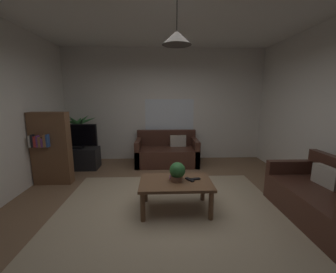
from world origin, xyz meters
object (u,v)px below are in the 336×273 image
potted_plant_on_table (177,171)px  coffee_table (176,186)px  tv (77,136)px  pendant_lamp (177,38)px  bookshelf_corner (51,148)px  couch_right_side (325,202)px  remote_on_table_0 (190,180)px  couch_under_window (167,153)px  potted_palm_corner (80,139)px  remote_on_table_1 (195,179)px  book_on_table_1 (174,177)px  book_on_table_0 (174,178)px  tv_stand (79,158)px

potted_plant_on_table → coffee_table: bearing=-164.0°
tv → pendant_lamp: bearing=-41.7°
potted_plant_on_table → bookshelf_corner: (-2.34, 1.08, 0.10)m
couch_right_side → remote_on_table_0: size_ratio=9.48×
couch_under_window → potted_palm_corner: bearing=174.4°
remote_on_table_0 → couch_under_window: bearing=63.9°
remote_on_table_1 → pendant_lamp: 1.98m
couch_under_window → remote_on_table_1: couch_under_window is taller
coffee_table → book_on_table_1: bearing=108.4°
book_on_table_0 → tv_stand: size_ratio=0.14×
book_on_table_0 → tv_stand: (-2.11, 1.85, -0.22)m
couch_under_window → tv_stand: couch_under_window is taller
couch_under_window → potted_plant_on_table: (0.07, -2.19, 0.34)m
coffee_table → tv_stand: tv_stand is taller
book_on_table_0 → potted_palm_corner: potted_palm_corner is taller
couch_right_side → tv_stand: bearing=-118.7°
bookshelf_corner → book_on_table_1: bearing=-23.7°
remote_on_table_1 → pendant_lamp: bearing=-95.0°
book_on_table_0 → potted_plant_on_table: 0.16m
potted_plant_on_table → tv: tv is taller
tv → pendant_lamp: (2.14, -1.90, 1.64)m
book_on_table_1 → remote_on_table_1: bearing=-6.7°
tv → bookshelf_corner: bearing=-102.8°
book_on_table_1 → pendant_lamp: pendant_lamp is taller
couch_right_side → remote_on_table_0: (-1.80, 0.37, 0.20)m
remote_on_table_1 → potted_palm_corner: potted_palm_corner is taller
couch_under_window → bookshelf_corner: size_ratio=1.09×
bookshelf_corner → pendant_lamp: size_ratio=2.53×
tv_stand → bookshelf_corner: bearing=-102.5°
potted_palm_corner → pendant_lamp: bearing=-46.6°
potted_palm_corner → book_on_table_1: bearing=-46.1°
potted_plant_on_table → tv_stand: potted_plant_on_table is taller
book_on_table_0 → remote_on_table_1: size_ratio=0.81×
couch_under_window → coffee_table: 2.20m
book_on_table_0 → tv: 2.81m
book_on_table_1 → tv: bearing=139.1°
couch_under_window → coffee_table: (0.05, -2.19, 0.11)m
couch_under_window → tv: tv is taller
book_on_table_1 → remote_on_table_0: 0.24m
book_on_table_1 → tv: (-2.11, 1.83, 0.30)m
remote_on_table_0 → pendant_lamp: pendant_lamp is taller
bookshelf_corner → coffee_table: bearing=-25.0°
bookshelf_corner → tv: bearing=77.2°
remote_on_table_1 → tv: size_ratio=0.18×
book_on_table_0 → bookshelf_corner: bookshelf_corner is taller
coffee_table → book_on_table_0: size_ratio=8.12×
coffee_table → potted_palm_corner: potted_palm_corner is taller
tv_stand → tv: size_ratio=0.99×
remote_on_table_1 → couch_under_window: bearing=176.4°
remote_on_table_1 → tv_stand: 3.08m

